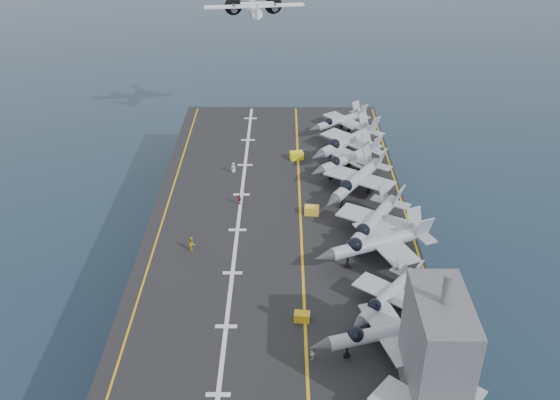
{
  "coord_description": "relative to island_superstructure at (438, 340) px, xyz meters",
  "views": [
    {
      "loc": [
        0.43,
        -73.69,
        58.76
      ],
      "look_at": [
        0.0,
        4.0,
        13.0
      ],
      "focal_mm": 40.0,
      "sensor_mm": 36.0,
      "label": 1
    }
  ],
  "objects": [
    {
      "name": "hull",
      "position": [
        -15.0,
        30.0,
        -12.9
      ],
      "size": [
        36.0,
        90.0,
        10.0
      ],
      "primitive_type": "cube",
      "color": "#56595E",
      "rests_on": "ground"
    },
    {
      "name": "fighter_jet_2",
      "position": [
        -2.39,
        12.88,
        -5.15
      ],
      "size": [
        15.47,
        16.2,
        4.7
      ],
      "primitive_type": null,
      "color": "#A1A9B0",
      "rests_on": "flight_deck"
    },
    {
      "name": "tow_cart_a",
      "position": [
        -12.35,
        11.11,
        -6.96
      ],
      "size": [
        1.92,
        1.37,
        1.08
      ],
      "primitive_type": null,
      "color": "gold",
      "rests_on": "flight_deck"
    },
    {
      "name": "tow_cart_c",
      "position": [
        -12.25,
        52.41,
        -6.84
      ],
      "size": [
        2.46,
        1.87,
        1.32
      ],
      "primitive_type": null,
      "color": "yellow",
      "rests_on": "flight_deck"
    },
    {
      "name": "landing_centerline",
      "position": [
        -21.0,
        30.0,
        -7.48
      ],
      "size": [
        0.5,
        90.0,
        0.02
      ],
      "primitive_type": "cube",
      "color": "silver",
      "rests_on": "flight_deck"
    },
    {
      "name": "deck_edge_stbd",
      "position": [
        3.5,
        30.0,
        -7.48
      ],
      "size": [
        0.25,
        90.0,
        0.02
      ],
      "primitive_type": "cube",
      "color": "gold",
      "rests_on": "flight_deck"
    },
    {
      "name": "flight_deck",
      "position": [
        -15.0,
        30.0,
        -7.7
      ],
      "size": [
        38.0,
        92.0,
        0.4
      ],
      "primitive_type": "cube",
      "color": "black",
      "rests_on": "hull"
    },
    {
      "name": "island_superstructure",
      "position": [
        0.0,
        0.0,
        0.0
      ],
      "size": [
        5.0,
        10.0,
        15.0
      ],
      "primitive_type": null,
      "color": "#56595E",
      "rests_on": "flight_deck"
    },
    {
      "name": "crew_4",
      "position": [
        -21.12,
        37.14,
        -6.64
      ],
      "size": [
        1.22,
        1.2,
        1.71
      ],
      "primitive_type": "imported",
      "color": "maroon",
      "rests_on": "flight_deck"
    },
    {
      "name": "fighter_jet_6",
      "position": [
        -3.8,
        47.76,
        -4.94
      ],
      "size": [
        17.58,
        17.08,
        5.12
      ],
      "primitive_type": null,
      "color": "#9DA6AD",
      "rests_on": "flight_deck"
    },
    {
      "name": "fighter_jet_3",
      "position": [
        -2.06,
        23.07,
        -4.65
      ],
      "size": [
        19.4,
        16.56,
        5.7
      ],
      "primitive_type": null,
      "color": "#929CA3",
      "rests_on": "flight_deck"
    },
    {
      "name": "fighter_jet_7",
      "position": [
        -3.46,
        53.9,
        -4.65
      ],
      "size": [
        19.24,
        19.44,
        5.7
      ],
      "primitive_type": null,
      "color": "gray",
      "rests_on": "flight_deck"
    },
    {
      "name": "ground",
      "position": [
        -15.0,
        30.0,
        -17.9
      ],
      "size": [
        500.0,
        500.0,
        0.0
      ],
      "primitive_type": "plane",
      "color": "#142135",
      "rests_on": "ground"
    },
    {
      "name": "deck_edge_port",
      "position": [
        -32.0,
        30.0,
        -7.48
      ],
      "size": [
        0.25,
        90.0,
        0.02
      ],
      "primitive_type": "cube",
      "color": "gold",
      "rests_on": "flight_deck"
    },
    {
      "name": "crew_2",
      "position": [
        -26.76,
        25.09,
        -6.5
      ],
      "size": [
        0.92,
        1.28,
        2.0
      ],
      "primitive_type": "imported",
      "color": "yellow",
      "rests_on": "flight_deck"
    },
    {
      "name": "fighter_jet_5",
      "position": [
        -3.28,
        40.04,
        -4.67
      ],
      "size": [
        17.97,
        19.59,
        5.66
      ],
      "primitive_type": null,
      "color": "#9EA7AE",
      "rests_on": "flight_deck"
    },
    {
      "name": "fighter_jet_4",
      "position": [
        -2.19,
        28.12,
        -4.68
      ],
      "size": [
        17.58,
        19.51,
        5.65
      ],
      "primitive_type": null,
      "color": "gray",
      "rests_on": "flight_deck"
    },
    {
      "name": "crew_7",
      "position": [
        -11.45,
        5.0,
        -6.69
      ],
      "size": [
        1.09,
        1.16,
        1.61
      ],
      "primitive_type": "imported",
      "color": "silver",
      "rests_on": "flight_deck"
    },
    {
      "name": "tow_cart_b",
      "position": [
        -10.34,
        34.41,
        -6.87
      ],
      "size": [
        2.22,
        1.55,
        1.26
      ],
      "primitive_type": null,
      "color": "yellow",
      "rests_on": "flight_deck"
    },
    {
      "name": "transport_plane",
      "position": [
        -20.38,
        82.79,
        10.07
      ],
      "size": [
        21.61,
        16.2,
        4.71
      ],
      "primitive_type": null,
      "color": "silver"
    },
    {
      "name": "foul_line",
      "position": [
        -12.0,
        30.0,
        -7.48
      ],
      "size": [
        0.35,
        90.0,
        0.02
      ],
      "primitive_type": "cube",
      "color": "gold",
      "rests_on": "flight_deck"
    },
    {
      "name": "fighter_jet_1",
      "position": [
        -3.7,
        6.46,
        -4.88
      ],
      "size": [
        17.35,
        14.0,
        5.24
      ],
      "primitive_type": null,
      "color": "gray",
      "rests_on": "flight_deck"
    },
    {
      "name": "fighter_jet_8",
      "position": [
        -3.89,
        64.03,
        -5.23
      ],
      "size": [
        15.69,
        14.75,
        4.54
      ],
      "primitive_type": null,
      "color": "#A0A8B0",
      "rests_on": "flight_deck"
    },
    {
      "name": "crew_5",
      "position": [
        -22.76,
        47.34,
        -6.62
      ],
      "size": [
        1.16,
        0.87,
        1.77
      ],
      "primitive_type": "imported",
      "color": "silver",
      "rests_on": "flight_deck"
    }
  ]
}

